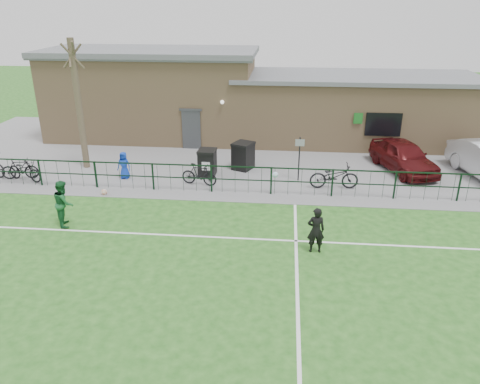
# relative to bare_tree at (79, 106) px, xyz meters

# --- Properties ---
(ground) EXTENTS (90.00, 90.00, 0.00)m
(ground) POSITION_rel_bare_tree_xyz_m (8.00, -10.50, -3.00)
(ground) COLOR #205418
(ground) RESTS_ON ground
(paving_strip) EXTENTS (34.00, 13.00, 0.02)m
(paving_strip) POSITION_rel_bare_tree_xyz_m (8.00, 3.00, -2.99)
(paving_strip) COLOR slate
(paving_strip) RESTS_ON ground
(pitch_line_touch) EXTENTS (28.00, 0.10, 0.01)m
(pitch_line_touch) POSITION_rel_bare_tree_xyz_m (8.00, -2.70, -3.00)
(pitch_line_touch) COLOR white
(pitch_line_touch) RESTS_ON ground
(pitch_line_mid) EXTENTS (28.00, 0.10, 0.01)m
(pitch_line_mid) POSITION_rel_bare_tree_xyz_m (8.00, -6.50, -3.00)
(pitch_line_mid) COLOR white
(pitch_line_mid) RESTS_ON ground
(pitch_line_perp) EXTENTS (0.10, 16.00, 0.01)m
(pitch_line_perp) POSITION_rel_bare_tree_xyz_m (10.00, -10.50, -3.00)
(pitch_line_perp) COLOR white
(pitch_line_perp) RESTS_ON ground
(perimeter_fence) EXTENTS (28.00, 0.10, 1.20)m
(perimeter_fence) POSITION_rel_bare_tree_xyz_m (8.00, -2.50, -2.40)
(perimeter_fence) COLOR black
(perimeter_fence) RESTS_ON ground
(bare_tree) EXTENTS (0.30, 0.30, 6.00)m
(bare_tree) POSITION_rel_bare_tree_xyz_m (0.00, 0.00, 0.00)
(bare_tree) COLOR #4B3E2D
(bare_tree) RESTS_ON ground
(wheelie_bin_left) EXTENTS (0.77, 0.87, 1.13)m
(wheelie_bin_left) POSITION_rel_bare_tree_xyz_m (6.00, -0.50, -2.42)
(wheelie_bin_left) COLOR black
(wheelie_bin_left) RESTS_ON paving_strip
(wheelie_bin_right) EXTENTS (1.11, 1.16, 1.22)m
(wheelie_bin_right) POSITION_rel_bare_tree_xyz_m (7.56, 0.47, -2.37)
(wheelie_bin_right) COLOR black
(wheelie_bin_right) RESTS_ON paving_strip
(sign_post) EXTENTS (0.07, 0.07, 2.00)m
(sign_post) POSITION_rel_bare_tree_xyz_m (10.16, -0.82, -1.98)
(sign_post) COLOR black
(sign_post) RESTS_ON paving_strip
(car_maroon) EXTENTS (2.95, 4.57, 1.45)m
(car_maroon) POSITION_rel_bare_tree_xyz_m (15.07, 0.95, -2.26)
(car_maroon) COLOR #480D0E
(car_maroon) RESTS_ON paving_strip
(bicycle_b) EXTENTS (1.69, 0.77, 0.98)m
(bicycle_b) POSITION_rel_bare_tree_xyz_m (-2.30, -1.85, -2.49)
(bicycle_b) COLOR black
(bicycle_b) RESTS_ON paving_strip
(bicycle_c) EXTENTS (1.97, 1.20, 0.98)m
(bicycle_c) POSITION_rel_bare_tree_xyz_m (-1.98, -2.02, -2.49)
(bicycle_c) COLOR black
(bicycle_c) RESTS_ON paving_strip
(bicycle_d) EXTENTS (1.67, 0.77, 0.97)m
(bicycle_d) POSITION_rel_bare_tree_xyz_m (5.84, -1.79, -2.50)
(bicycle_d) COLOR black
(bicycle_d) RESTS_ON paving_strip
(bicycle_e) EXTENTS (2.11, 0.86, 1.09)m
(bicycle_e) POSITION_rel_bare_tree_xyz_m (11.65, -1.60, -2.44)
(bicycle_e) COLOR black
(bicycle_e) RESTS_ON paving_strip
(spectator_child) EXTENTS (0.62, 0.42, 1.23)m
(spectator_child) POSITION_rel_bare_tree_xyz_m (2.34, -1.30, -2.36)
(spectator_child) COLOR #1237B0
(spectator_child) RESTS_ON paving_strip
(goalkeeper_kick) EXTENTS (1.80, 3.33, 1.60)m
(goalkeeper_kick) POSITION_rel_bare_tree_xyz_m (10.54, -7.05, -2.20)
(goalkeeper_kick) COLOR black
(goalkeeper_kick) RESTS_ON ground
(outfield_player) EXTENTS (0.91, 1.00, 1.69)m
(outfield_player) POSITION_rel_bare_tree_xyz_m (1.75, -6.04, -2.16)
(outfield_player) COLOR #19582B
(outfield_player) RESTS_ON ground
(ball_ground) EXTENTS (0.25, 0.25, 0.25)m
(ball_ground) POSITION_rel_bare_tree_xyz_m (2.09, -3.24, -2.88)
(ball_ground) COLOR silver
(ball_ground) RESTS_ON ground
(clubhouse) EXTENTS (24.25, 5.40, 4.96)m
(clubhouse) POSITION_rel_bare_tree_xyz_m (7.12, 6.00, -0.78)
(clubhouse) COLOR tan
(clubhouse) RESTS_ON ground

